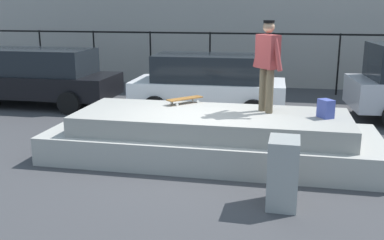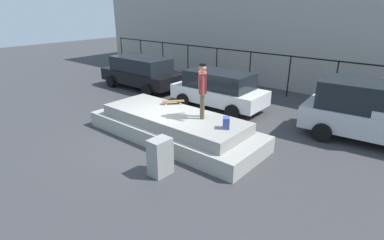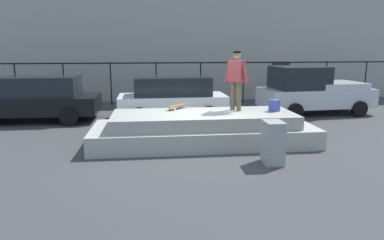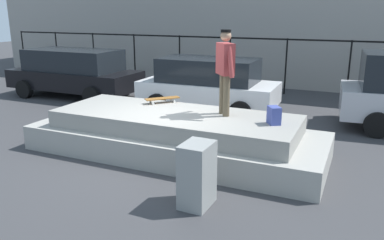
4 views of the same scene
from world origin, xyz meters
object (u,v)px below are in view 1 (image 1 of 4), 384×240
Objects in this scene: skateboarder at (267,59)px; backpack at (326,109)px; car_black_hatchback_near at (37,75)px; skateboard at (185,99)px; utility_box at (283,173)px; car_white_hatchback_mid at (208,83)px.

backpack is (1.11, -0.26, -0.85)m from skateboarder.
skateboard is at bearing -30.12° from car_black_hatchback_near.
skateboard is at bearing 128.72° from utility_box.
skateboard is 2.91m from car_white_hatchback_mid.
backpack is 0.08× the size of car_white_hatchback_mid.
car_black_hatchback_near is at bearing 31.55° from backpack.
skateboarder is 5.11× the size of backpack.
utility_box is at bearing -38.30° from car_black_hatchback_near.
car_white_hatchback_mid is at bearing 111.61° from utility_box.
backpack is 2.23m from utility_box.
utility_box is at bearing -69.86° from car_white_hatchback_mid.
skateboard is 0.18× the size of car_white_hatchback_mid.
skateboarder is 2.35× the size of skateboard.
car_black_hatchback_near is (-8.05, 3.74, -0.17)m from backpack.
skateboarder is 0.42× the size of car_white_hatchback_mid.
skateboarder is at bearing 43.19° from backpack.
utility_box reaches higher than skateboard.
skateboarder is at bearing 100.76° from utility_box.
skateboarder is at bearing -63.17° from car_white_hatchback_mid.
utility_box is (2.07, -5.66, -0.36)m from car_white_hatchback_mid.
skateboard is 3.48m from utility_box.
utility_box is (-0.73, -2.04, -0.55)m from backpack.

